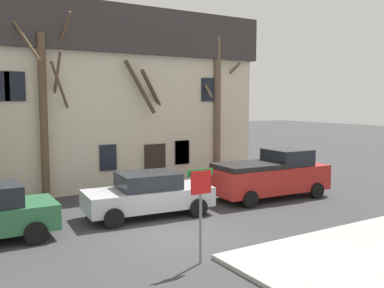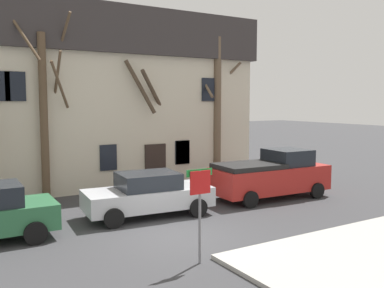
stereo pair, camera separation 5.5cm
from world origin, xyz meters
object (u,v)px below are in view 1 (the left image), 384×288
Objects in this scene: pickup_truck_red at (271,175)px; street_sign_pole at (201,197)px; car_silver_sedan at (148,194)px; tree_bare_end at (217,104)px; tree_bare_far at (137,116)px; tree_bare_mid at (45,109)px; building_main at (103,97)px.

street_sign_pole is (-6.64, -4.78, 0.74)m from pickup_truck_red.
car_silver_sedan is 0.90× the size of pickup_truck_red.
pickup_truck_red is 2.14× the size of street_sign_pole.
tree_bare_end reaches higher than pickup_truck_red.
tree_bare_far is 7.00m from pickup_truck_red.
pickup_truck_red is (8.42, -4.58, -2.86)m from tree_bare_mid.
tree_bare_far is 2.87× the size of street_sign_pole.
tree_bare_mid is 1.10× the size of tree_bare_far.
tree_bare_end is (4.44, -0.32, 0.52)m from tree_bare_far.
tree_bare_mid is (-3.74, -3.39, -0.54)m from building_main.
tree_bare_end reaches higher than tree_bare_far.
tree_bare_far is at bearing 127.17° from pickup_truck_red.
car_silver_sedan is at bearing -59.91° from tree_bare_mid.
tree_bare_end is 1.42× the size of pickup_truck_red.
building_main is at bearing 81.73° from car_silver_sedan.
tree_bare_end is at bearing -4.10° from tree_bare_far.
car_silver_sedan is 5.03m from street_sign_pole.
tree_bare_mid reaches higher than tree_bare_far.
tree_bare_mid is 1.65× the size of car_silver_sedan.
street_sign_pole is (-7.13, -9.67, -2.28)m from tree_bare_end.
tree_bare_mid is at bearing 100.74° from street_sign_pole.
street_sign_pole is (1.77, -9.36, -2.13)m from tree_bare_mid.
tree_bare_far is at bearing 74.92° from street_sign_pole.
tree_bare_end is 12.23m from street_sign_pole.
tree_bare_mid is 1.04× the size of tree_bare_end.
tree_bare_end is at bearing 2.00° from tree_bare_mid.
street_sign_pole is (-2.69, -9.99, -1.75)m from tree_bare_far.
tree_bare_end is at bearing 53.61° from street_sign_pole.
tree_bare_far is (4.47, 0.63, -0.37)m from tree_bare_mid.
street_sign_pole reaches higher than car_silver_sedan.
car_silver_sedan is at bearing 179.00° from pickup_truck_red.
pickup_truck_red reaches higher than car_silver_sedan.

